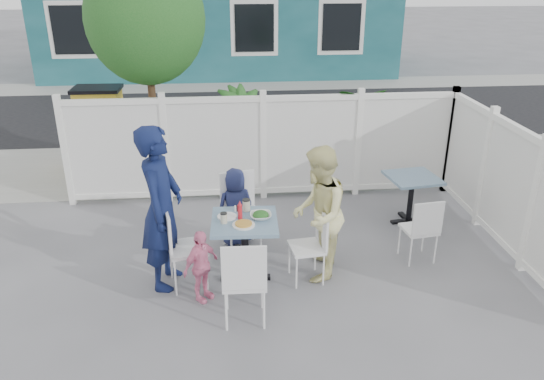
{
  "coord_description": "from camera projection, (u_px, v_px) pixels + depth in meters",
  "views": [
    {
      "loc": [
        -0.46,
        -5.16,
        3.38
      ],
      "look_at": [
        0.05,
        0.47,
        0.94
      ],
      "focal_mm": 35.0,
      "sensor_mm": 36.0,
      "label": 1
    }
  ],
  "objects": [
    {
      "name": "woman",
      "position": [
        318.0,
        214.0,
        5.93
      ],
      "size": [
        0.76,
        0.89,
        1.57
      ],
      "primitive_type": "imported",
      "rotation": [
        0.0,
        0.0,
        -1.82
      ],
      "color": "#DCD24D",
      "rests_on": "ground"
    },
    {
      "name": "near_sidewalk",
      "position": [
        252.0,
        165.0,
        9.56
      ],
      "size": [
        24.0,
        2.6,
        0.01
      ],
      "primitive_type": "cube",
      "color": "gray",
      "rests_on": "ground"
    },
    {
      "name": "plate_side",
      "position": [
        227.0,
        216.0,
        5.9
      ],
      "size": [
        0.22,
        0.22,
        0.01
      ],
      "primitive_type": "cylinder",
      "color": "white",
      "rests_on": "main_table"
    },
    {
      "name": "chair_left",
      "position": [
        179.0,
        242.0,
        5.82
      ],
      "size": [
        0.49,
        0.51,
        0.94
      ],
      "rotation": [
        0.0,
        0.0,
        -1.36
      ],
      "color": "white",
      "rests_on": "ground"
    },
    {
      "name": "toddler",
      "position": [
        201.0,
        266.0,
        5.62
      ],
      "size": [
        0.48,
        0.49,
        0.82
      ],
      "primitive_type": "imported",
      "rotation": [
        0.0,
        0.0,
        0.82
      ],
      "color": "pink",
      "rests_on": "ground"
    },
    {
      "name": "coffee_cup_b",
      "position": [
        246.0,
        206.0,
        6.03
      ],
      "size": [
        0.09,
        0.09,
        0.13
      ],
      "primitive_type": "cylinder",
      "color": "beige",
      "rests_on": "main_table"
    },
    {
      "name": "fence_right",
      "position": [
        507.0,
        189.0,
        6.58
      ],
      "size": [
        0.08,
        3.66,
        1.6
      ],
      "rotation": [
        0.0,
        0.0,
        1.57
      ],
      "color": "white",
      "rests_on": "ground"
    },
    {
      "name": "spare_table",
      "position": [
        412.0,
        187.0,
        7.29
      ],
      "size": [
        0.74,
        0.74,
        0.69
      ],
      "rotation": [
        0.0,
        0.0,
        0.14
      ],
      "color": "#4F6D98",
      "rests_on": "ground"
    },
    {
      "name": "boy",
      "position": [
        236.0,
        207.0,
        6.74
      ],
      "size": [
        0.58,
        0.47,
        1.02
      ],
      "primitive_type": "imported",
      "rotation": [
        0.0,
        0.0,
        3.48
      ],
      "color": "#1D244D",
      "rests_on": "ground"
    },
    {
      "name": "potted_shrub_a",
      "position": [
        241.0,
        136.0,
        8.6
      ],
      "size": [
        1.19,
        1.19,
        1.57
      ],
      "primitive_type": "imported",
      "rotation": [
        0.0,
        0.0,
        0.49
      ],
      "color": "#1A531B",
      "rests_on": "ground"
    },
    {
      "name": "man",
      "position": [
        162.0,
        208.0,
        5.73
      ],
      "size": [
        0.55,
        0.74,
        1.86
      ],
      "primitive_type": "imported",
      "rotation": [
        0.0,
        0.0,
        1.41
      ],
      "color": "#0F1941",
      "rests_on": "ground"
    },
    {
      "name": "ground",
      "position": [
        271.0,
        282.0,
        6.09
      ],
      "size": [
        80.0,
        80.0,
        0.0
      ],
      "primitive_type": "plane",
      "color": "slate"
    },
    {
      "name": "pepper_shaker",
      "position": [
        237.0,
        208.0,
        6.03
      ],
      "size": [
        0.03,
        0.03,
        0.07
      ],
      "primitive_type": "cylinder",
      "color": "black",
      "rests_on": "main_table"
    },
    {
      "name": "plate_main",
      "position": [
        244.0,
        225.0,
        5.71
      ],
      "size": [
        0.25,
        0.25,
        0.02
      ],
      "primitive_type": "cylinder",
      "color": "white",
      "rests_on": "main_table"
    },
    {
      "name": "main_table",
      "position": [
        245.0,
        234.0,
        5.9
      ],
      "size": [
        0.75,
        0.75,
        0.77
      ],
      "rotation": [
        0.0,
        0.0,
        -0.04
      ],
      "color": "#4F6D98",
      "rests_on": "ground"
    },
    {
      "name": "coffee_cup_a",
      "position": [
        224.0,
        218.0,
        5.75
      ],
      "size": [
        0.07,
        0.07,
        0.11
      ],
      "primitive_type": "cylinder",
      "color": "beige",
      "rests_on": "main_table"
    },
    {
      "name": "chair_back",
      "position": [
        240.0,
        205.0,
        6.66
      ],
      "size": [
        0.53,
        0.52,
        0.98
      ],
      "rotation": [
        0.0,
        0.0,
        3.37
      ],
      "color": "white",
      "rests_on": "ground"
    },
    {
      "name": "tree",
      "position": [
        145.0,
        19.0,
        7.95
      ],
      "size": [
        1.8,
        1.62,
        3.59
      ],
      "color": "#382316",
      "rests_on": "ground"
    },
    {
      "name": "chair_spare",
      "position": [
        423.0,
        226.0,
        6.31
      ],
      "size": [
        0.43,
        0.41,
        0.84
      ],
      "rotation": [
        0.0,
        0.0,
        0.13
      ],
      "color": "white",
      "rests_on": "ground"
    },
    {
      "name": "potted_shrub_b",
      "position": [
        337.0,
        133.0,
        8.62
      ],
      "size": [
        1.55,
        1.36,
        1.65
      ],
      "primitive_type": "imported",
      "rotation": [
        0.0,
        0.0,
        0.05
      ],
      "color": "#1A531B",
      "rests_on": "ground"
    },
    {
      "name": "salt_shaker",
      "position": [
        236.0,
        208.0,
        6.03
      ],
      "size": [
        0.03,
        0.03,
        0.07
      ],
      "primitive_type": "cylinder",
      "color": "white",
      "rests_on": "main_table"
    },
    {
      "name": "utility_cabinet",
      "position": [
        102.0,
        130.0,
        9.26
      ],
      "size": [
        0.75,
        0.54,
        1.37
      ],
      "primitive_type": "cube",
      "rotation": [
        0.0,
        0.0,
        -0.02
      ],
      "color": "gold",
      "rests_on": "ground"
    },
    {
      "name": "chair_right",
      "position": [
        313.0,
        241.0,
        5.96
      ],
      "size": [
        0.42,
        0.43,
        0.85
      ],
      "rotation": [
        0.0,
        0.0,
        1.69
      ],
      "color": "white",
      "rests_on": "ground"
    },
    {
      "name": "fence_back",
      "position": [
        263.0,
        149.0,
        7.98
      ],
      "size": [
        5.86,
        0.08,
        1.6
      ],
      "color": "white",
      "rests_on": "ground"
    },
    {
      "name": "far_sidewalk",
      "position": [
        239.0,
        85.0,
        15.78
      ],
      "size": [
        24.0,
        1.6,
        0.01
      ],
      "primitive_type": "cube",
      "color": "gray",
      "rests_on": "ground"
    },
    {
      "name": "salad_bowl",
      "position": [
        261.0,
        216.0,
        5.86
      ],
      "size": [
        0.24,
        0.24,
        0.06
      ],
      "primitive_type": "imported",
      "color": "white",
      "rests_on": "main_table"
    },
    {
      "name": "street",
      "position": [
        244.0,
        112.0,
        12.95
      ],
      "size": [
        24.0,
        5.0,
        0.01
      ],
      "primitive_type": "cube",
      "color": "black",
      "rests_on": "ground"
    },
    {
      "name": "chair_near",
      "position": [
        244.0,
        277.0,
        5.16
      ],
      "size": [
        0.44,
        0.43,
        0.95
      ],
      "rotation": [
        0.0,
        0.0,
        -0.02
      ],
      "color": "white",
      "rests_on": "ground"
    },
    {
      "name": "ketchup_bottle",
      "position": [
        240.0,
        212.0,
        5.83
      ],
      "size": [
        0.05,
        0.05,
        0.17
      ],
      "primitive_type": "cylinder",
      "color": "red",
      "rests_on": "main_table"
    }
  ]
}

